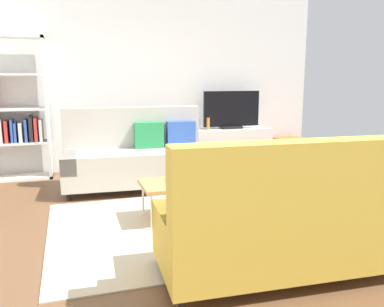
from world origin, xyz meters
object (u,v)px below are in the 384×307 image
(vase_0, at_px, (198,124))
(tv_console, at_px, (230,147))
(coffee_table, at_px, (193,183))
(couch_beige, at_px, (136,156))
(potted_plant, at_px, (195,160))
(table_book_0, at_px, (181,183))
(bookshelf, at_px, (6,114))
(storage_trunk, at_px, (289,150))
(couch_green, at_px, (284,221))
(bottle_0, at_px, (208,124))
(tv, at_px, (231,110))

(vase_0, bearing_deg, tv_console, -4.93)
(coffee_table, bearing_deg, couch_beige, 104.91)
(potted_plant, distance_m, table_book_0, 0.29)
(tv_console, distance_m, bookshelf, 3.59)
(vase_0, bearing_deg, couch_beige, -140.28)
(bookshelf, relative_size, potted_plant, 5.43)
(bookshelf, bearing_deg, couch_beige, -30.10)
(storage_trunk, relative_size, vase_0, 3.07)
(couch_beige, distance_m, couch_green, 2.92)
(couch_beige, relative_size, vase_0, 11.49)
(bookshelf, height_order, bottle_0, bookshelf)
(vase_0, bearing_deg, couch_green, -98.44)
(couch_green, height_order, bookshelf, bookshelf)
(tv_console, xyz_separation_m, tv, (-0.00, -0.02, 0.63))
(tv_console, bearing_deg, bookshelf, 179.68)
(tv, distance_m, potted_plant, 2.78)
(storage_trunk, distance_m, vase_0, 1.76)
(couch_green, xyz_separation_m, bottle_0, (0.72, 3.78, 0.30))
(storage_trunk, relative_size, potted_plant, 1.34)
(coffee_table, height_order, storage_trunk, storage_trunk)
(couch_beige, height_order, tv_console, couch_beige)
(potted_plant, relative_size, vase_0, 2.28)
(storage_trunk, height_order, potted_plant, potted_plant)
(storage_trunk, xyz_separation_m, bottle_0, (-1.53, 0.06, 0.52))
(coffee_table, relative_size, potted_plant, 2.84)
(bookshelf, height_order, vase_0, bookshelf)
(tv, xyz_separation_m, storage_trunk, (1.10, -0.08, -0.73))
(tv, distance_m, storage_trunk, 1.32)
(couch_green, height_order, coffee_table, couch_green)
(potted_plant, distance_m, bottle_0, 2.55)
(couch_green, bearing_deg, storage_trunk, 61.69)
(tv_console, height_order, storage_trunk, tv_console)
(couch_beige, xyz_separation_m, tv, (1.82, 0.96, 0.51))
(couch_beige, xyz_separation_m, potted_plant, (0.40, -1.42, 0.20))
(tv_console, height_order, table_book_0, tv_console)
(couch_green, relative_size, potted_plant, 5.02)
(table_book_0, bearing_deg, coffee_table, 31.75)
(coffee_table, distance_m, tv, 2.83)
(bookshelf, height_order, storage_trunk, bookshelf)
(couch_green, height_order, potted_plant, couch_green)
(tv, height_order, vase_0, tv)
(tv_console, height_order, bottle_0, bottle_0)
(table_book_0, bearing_deg, storage_trunk, 41.64)
(couch_beige, relative_size, potted_plant, 5.03)
(bottle_0, bearing_deg, potted_plant, -112.66)
(coffee_table, xyz_separation_m, potted_plant, (0.02, 0.00, 0.25))
(tv_console, bearing_deg, tv, -90.00)
(potted_plant, bearing_deg, table_book_0, -151.18)
(couch_beige, bearing_deg, table_book_0, 101.91)
(bookshelf, bearing_deg, couch_green, -58.18)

